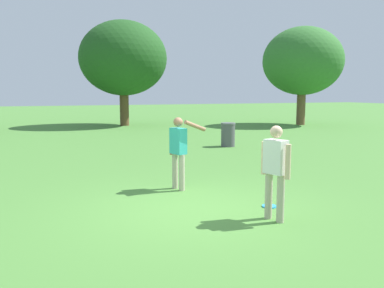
# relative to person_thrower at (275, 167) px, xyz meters

# --- Properties ---
(ground_plane) EXTENTS (120.00, 120.00, 0.00)m
(ground_plane) POSITION_rel_person_thrower_xyz_m (-1.15, 1.11, -0.94)
(ground_plane) COLOR #4C8438
(person_thrower) EXTENTS (0.32, 0.59, 1.64)m
(person_thrower) POSITION_rel_person_thrower_xyz_m (0.00, 0.00, 0.00)
(person_thrower) COLOR #B7AD93
(person_thrower) RESTS_ON ground
(person_catcher) EXTENTS (0.79, 0.59, 1.64)m
(person_catcher) POSITION_rel_person_thrower_xyz_m (-0.79, 2.65, 0.02)
(person_catcher) COLOR #B7AD93
(person_catcher) RESTS_ON ground
(frisbee) EXTENTS (0.28, 0.28, 0.03)m
(frisbee) POSITION_rel_person_thrower_xyz_m (0.36, 0.71, -0.93)
(frisbee) COLOR #2D9EDB
(frisbee) RESTS_ON ground
(trash_can_beside_table) EXTENTS (0.59, 0.59, 0.96)m
(trash_can_beside_table) POSITION_rel_person_thrower_xyz_m (3.47, 8.61, -0.46)
(trash_can_beside_table) COLOR #515156
(trash_can_beside_table) RESTS_ON ground
(tree_far_right) EXTENTS (5.63, 5.63, 6.75)m
(tree_far_right) POSITION_rel_person_thrower_xyz_m (1.68, 20.12, 3.40)
(tree_far_right) COLOR brown
(tree_far_right) RESTS_ON ground
(tree_slender_mid) EXTENTS (5.25, 5.25, 6.45)m
(tree_slender_mid) POSITION_rel_person_thrower_xyz_m (12.82, 16.31, 3.26)
(tree_slender_mid) COLOR brown
(tree_slender_mid) RESTS_ON ground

